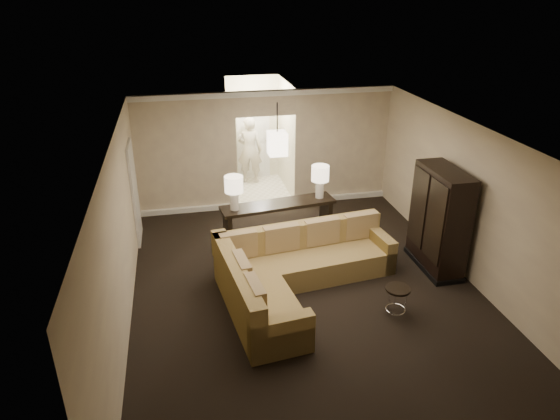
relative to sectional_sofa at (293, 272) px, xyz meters
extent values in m
plane|color=black|center=(0.24, -0.21, -0.39)|extent=(8.00, 8.00, 0.00)
cube|color=#BAA78D|center=(0.24, 3.79, 1.01)|extent=(6.00, 0.04, 2.80)
cube|color=#BAA78D|center=(0.24, -4.21, 1.01)|extent=(6.00, 0.04, 2.80)
cube|color=#BAA78D|center=(-2.76, -0.21, 1.01)|extent=(0.04, 8.00, 2.80)
cube|color=#BAA78D|center=(3.24, -0.21, 1.01)|extent=(0.04, 8.00, 2.80)
cube|color=silver|center=(0.24, -0.21, 2.41)|extent=(6.00, 8.00, 0.02)
cube|color=white|center=(0.24, 3.74, 2.34)|extent=(6.00, 0.10, 0.12)
cube|color=white|center=(0.24, 3.74, -0.33)|extent=(6.00, 0.10, 0.12)
cube|color=white|center=(-2.73, 2.59, 0.66)|extent=(0.05, 0.90, 2.10)
cube|color=white|center=(0.24, 4.79, -0.39)|extent=(1.40, 2.00, 0.01)
cube|color=beige|center=(-0.46, 4.79, 1.01)|extent=(0.04, 2.00, 2.80)
cube|color=beige|center=(0.94, 4.79, 1.01)|extent=(0.04, 2.00, 2.80)
cube|color=beige|center=(0.24, 5.79, 1.01)|extent=(1.40, 0.04, 2.80)
cube|color=white|center=(0.24, 5.76, 0.66)|extent=(0.90, 0.05, 2.10)
cube|color=brown|center=(0.34, 0.39, -0.16)|extent=(3.32, 1.36, 0.45)
cube|color=brown|center=(-0.63, -0.97, -0.16)|extent=(1.15, 1.61, 0.45)
cube|color=brown|center=(0.30, 0.75, 0.31)|extent=(3.24, 0.65, 0.49)
cube|color=brown|center=(-1.05, -0.48, 0.31)|extent=(0.57, 2.59, 0.49)
cube|color=brown|center=(1.84, 0.58, -0.05)|extent=(0.33, 0.99, 0.67)
cube|color=brown|center=(-0.55, -1.61, -0.05)|extent=(0.99, 0.33, 0.67)
cube|color=#8A6549|center=(-0.87, 0.55, 0.34)|extent=(0.68, 0.25, 0.49)
cube|color=#8A6549|center=(-0.07, 0.65, 0.34)|extent=(0.68, 0.25, 0.49)
cube|color=#8A6549|center=(0.73, 0.75, 0.34)|extent=(0.68, 0.25, 0.49)
cube|color=#8A6549|center=(1.53, 0.85, 0.34)|extent=(0.68, 0.25, 0.49)
cube|color=#8A6549|center=(-0.93, -0.36, 0.34)|extent=(0.25, 0.66, 0.49)
cube|color=#8A6549|center=(-0.84, -1.11, 0.34)|extent=(0.25, 0.66, 0.49)
cube|color=beige|center=(0.33, 0.79, -0.23)|extent=(0.91, 0.91, 0.31)
cube|color=beige|center=(0.33, 0.79, -0.04)|extent=(1.02, 1.02, 0.06)
cube|color=black|center=(0.28, 0.75, -0.01)|extent=(0.06, 0.15, 0.02)
cube|color=#BCB1A5|center=(0.48, 0.92, -0.01)|extent=(0.23, 0.30, 0.01)
cube|color=black|center=(0.11, 1.79, 0.49)|extent=(2.40, 0.84, 0.06)
cube|color=black|center=(-0.95, 1.65, 0.04)|extent=(0.15, 0.49, 0.86)
cube|color=black|center=(1.17, 1.94, 0.04)|extent=(0.15, 0.49, 0.86)
cube|color=black|center=(0.11, 1.79, -0.26)|extent=(2.29, 0.77, 0.04)
cube|color=black|center=(2.84, 0.26, 0.60)|extent=(0.54, 1.31, 1.97)
cube|color=black|center=(2.56, -0.07, 0.74)|extent=(0.03, 0.58, 1.50)
cube|color=black|center=(2.56, 0.58, 0.74)|extent=(0.03, 0.58, 1.50)
cube|color=black|center=(2.84, 0.26, -0.34)|extent=(0.58, 1.37, 0.09)
cylinder|color=black|center=(1.50, -1.02, 0.10)|extent=(0.40, 0.40, 0.04)
torus|color=silver|center=(1.50, -1.02, -0.29)|extent=(0.33, 0.33, 0.02)
cylinder|color=silver|center=(1.65, -1.04, -0.15)|extent=(0.02, 0.02, 0.48)
cylinder|color=silver|center=(1.44, -0.88, -0.15)|extent=(0.02, 0.02, 0.48)
cylinder|color=silver|center=(1.40, -1.15, -0.15)|extent=(0.02, 0.02, 0.48)
cylinder|color=white|center=(-0.79, 1.68, 0.71)|extent=(0.17, 0.17, 0.37)
cylinder|color=#FFE5BF|center=(-0.79, 1.68, 1.06)|extent=(0.36, 0.36, 0.32)
cylinder|color=white|center=(1.01, 1.91, 0.71)|extent=(0.17, 0.17, 0.37)
cylinder|color=#FFE5BF|center=(1.01, 1.91, 1.06)|extent=(0.36, 0.36, 0.32)
cylinder|color=black|center=(0.24, 2.49, 2.11)|extent=(0.02, 0.02, 0.60)
cube|color=#FFE9C6|center=(0.24, 2.49, 1.56)|extent=(0.38, 0.38, 0.48)
imported|color=beige|center=(0.08, 5.39, 0.62)|extent=(0.83, 0.66, 2.01)
camera|label=1|loc=(-1.76, -7.26, 4.59)|focal=32.00mm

